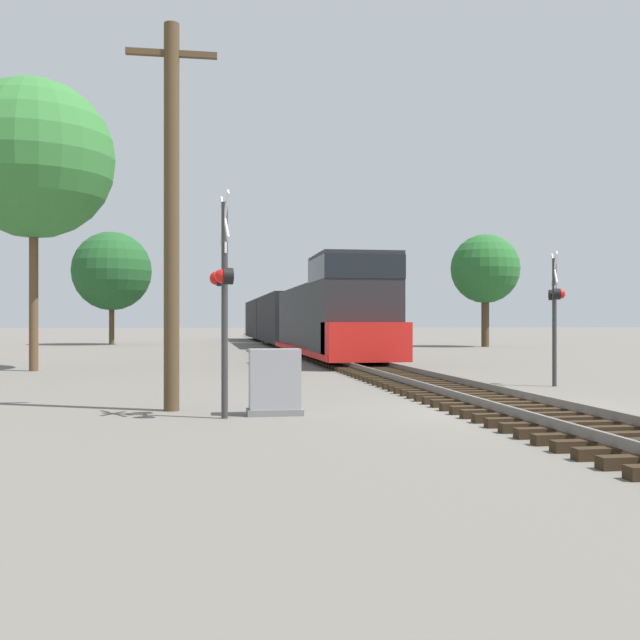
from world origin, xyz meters
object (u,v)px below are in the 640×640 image
at_px(crossing_signal_far, 555,304).
at_px(freight_train, 289,319).
at_px(utility_pole, 172,212).
at_px(tree_deep_background, 112,271).
at_px(relay_cabinet, 275,383).
at_px(crossing_signal_near, 223,287).
at_px(tree_mid_background, 485,269).
at_px(tree_far_right, 34,159).

bearing_deg(crossing_signal_far, freight_train, 23.72).
bearing_deg(freight_train, utility_pole, -100.44).
bearing_deg(freight_train, tree_deep_background, 148.12).
bearing_deg(relay_cabinet, crossing_signal_near, -160.50).
bearing_deg(tree_mid_background, crossing_signal_near, -118.14).
distance_m(crossing_signal_far, tree_far_right, 18.74).
xyz_separation_m(freight_train, crossing_signal_far, (3.61, -31.81, 0.32)).
distance_m(utility_pole, tree_deep_background, 44.27).
distance_m(tree_mid_background, tree_deep_background, 27.99).
distance_m(crossing_signal_near, tree_far_right, 16.53).
xyz_separation_m(freight_train, tree_far_right, (-11.98, -22.89, 5.68)).
distance_m(crossing_signal_near, tree_mid_background, 41.21).
bearing_deg(crossing_signal_near, utility_pole, -151.15).
xyz_separation_m(crossing_signal_near, tree_deep_background, (-7.15, 45.17, 3.22)).
height_order(freight_train, relay_cabinet, freight_train).
bearing_deg(tree_far_right, tree_mid_background, 40.40).
height_order(freight_train, tree_mid_background, tree_mid_background).
bearing_deg(tree_far_right, utility_pole, -67.53).
bearing_deg(relay_cabinet, tree_mid_background, 62.86).
xyz_separation_m(crossing_signal_far, utility_pole, (-10.22, -4.06, 1.71)).
relative_size(freight_train, tree_mid_background, 6.50).
bearing_deg(crossing_signal_near, tree_deep_background, -178.11).
xyz_separation_m(freight_train, tree_mid_background, (13.76, -0.99, 3.51)).
relative_size(tree_far_right, tree_mid_background, 1.33).
relative_size(crossing_signal_far, utility_pole, 0.48).
relative_size(utility_pole, tree_far_right, 0.74).
relative_size(utility_pole, tree_mid_background, 0.98).
bearing_deg(utility_pole, crossing_signal_near, -54.05).
relative_size(relay_cabinet, utility_pole, 0.16).
bearing_deg(tree_far_right, tree_deep_background, 91.47).
height_order(freight_train, tree_far_right, tree_far_right).
bearing_deg(tree_mid_background, utility_pole, -120.28).
relative_size(freight_train, tree_deep_background, 5.95).
height_order(crossing_signal_near, tree_far_right, tree_far_right).
distance_m(tree_far_right, tree_deep_background, 30.91).
relative_size(relay_cabinet, tree_far_right, 0.12).
height_order(crossing_signal_near, tree_mid_background, tree_mid_background).
distance_m(relay_cabinet, tree_deep_background, 45.83).
bearing_deg(freight_train, crossing_signal_near, -98.59).
distance_m(tree_far_right, tree_mid_background, 33.86).
bearing_deg(crossing_signal_near, tree_far_right, -163.20).
xyz_separation_m(crossing_signal_near, tree_mid_background, (19.38, 36.24, 3.05)).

